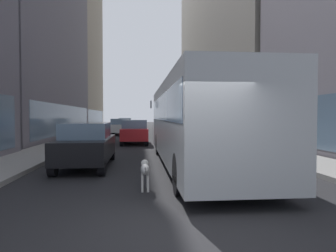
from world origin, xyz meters
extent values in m
plane|color=#232326|center=(0.00, 35.00, 0.00)|extent=(120.00, 120.00, 0.00)
cube|color=gray|center=(-5.70, 35.00, 0.07)|extent=(2.40, 110.00, 0.15)
cube|color=gray|center=(5.70, 35.00, 0.07)|extent=(2.40, 110.00, 0.15)
cube|color=slate|center=(-7.07, 22.22, 1.60)|extent=(0.08, 18.82, 2.40)
cube|color=#A0937F|center=(-11.90, 43.51, 14.43)|extent=(8.57, 19.39, 28.87)
cube|color=slate|center=(-7.63, 43.51, 1.60)|extent=(0.08, 17.45, 2.40)
cube|color=gray|center=(11.90, 25.38, 10.01)|extent=(9.92, 20.52, 20.02)
cube|color=slate|center=(6.96, 25.38, 1.60)|extent=(0.08, 18.47, 2.40)
cube|color=gray|center=(11.90, 44.00, 18.93)|extent=(9.66, 15.39, 37.86)
cube|color=slate|center=(7.09, 44.00, 1.60)|extent=(0.08, 13.85, 2.40)
cube|color=#999EA3|center=(1.20, 6.26, 1.67)|extent=(2.55, 11.50, 2.75)
cube|color=slate|center=(1.20, 6.26, 2.17)|extent=(2.57, 11.04, 0.90)
cube|color=black|center=(1.20, 11.96, 0.55)|extent=(2.55, 0.16, 0.44)
cylinder|color=black|center=(0.07, 9.81, 0.50)|extent=(0.30, 1.00, 1.00)
cylinder|color=black|center=(2.33, 9.81, 0.50)|extent=(0.30, 1.00, 1.00)
cylinder|color=black|center=(0.07, 2.11, 0.50)|extent=(0.30, 1.00, 1.00)
cylinder|color=black|center=(2.33, 2.11, 0.50)|extent=(0.30, 1.00, 1.00)
cube|color=silver|center=(-0.25, 11.41, 2.50)|extent=(0.08, 0.24, 0.40)
cube|color=silver|center=(-2.80, 25.73, 0.70)|extent=(1.79, 4.24, 0.75)
cube|color=slate|center=(-2.80, 25.52, 1.35)|extent=(1.65, 1.91, 0.55)
cylinder|color=black|center=(-3.59, 27.44, 0.32)|extent=(0.22, 0.64, 0.64)
cylinder|color=black|center=(-2.01, 27.44, 0.32)|extent=(0.22, 0.64, 0.64)
cylinder|color=black|center=(-3.59, 24.03, 0.32)|extent=(0.22, 0.64, 0.64)
cylinder|color=black|center=(-2.01, 24.03, 0.32)|extent=(0.22, 0.64, 0.64)
cube|color=black|center=(-2.80, 6.40, 0.70)|extent=(1.71, 4.36, 0.75)
cube|color=slate|center=(-2.80, 6.18, 1.35)|extent=(1.57, 1.96, 0.55)
cylinder|color=black|center=(-3.54, 8.16, 0.32)|extent=(0.22, 0.64, 0.64)
cylinder|color=black|center=(-2.06, 8.16, 0.32)|extent=(0.22, 0.64, 0.64)
cylinder|color=black|center=(-3.54, 4.63, 0.32)|extent=(0.22, 0.64, 0.64)
cylinder|color=black|center=(-2.06, 4.63, 0.32)|extent=(0.22, 0.64, 0.64)
cube|color=red|center=(-1.20, 15.67, 0.70)|extent=(1.75, 4.17, 0.75)
cube|color=slate|center=(-1.20, 15.46, 1.35)|extent=(1.61, 1.88, 0.55)
cylinder|color=black|center=(-1.96, 17.33, 0.32)|extent=(0.22, 0.64, 0.64)
cylinder|color=black|center=(-0.44, 17.33, 0.32)|extent=(0.22, 0.64, 0.64)
cylinder|color=black|center=(-1.96, 14.00, 0.32)|extent=(0.22, 0.64, 0.64)
cylinder|color=black|center=(-0.44, 14.00, 0.32)|extent=(0.22, 0.64, 0.64)
cube|color=#4C6BB7|center=(2.80, 29.38, 0.70)|extent=(1.74, 4.13, 0.75)
cube|color=slate|center=(2.80, 29.17, 1.35)|extent=(1.60, 1.86, 0.55)
cylinder|color=black|center=(2.04, 31.03, 0.32)|extent=(0.22, 0.64, 0.64)
cylinder|color=black|center=(3.56, 31.03, 0.32)|extent=(0.22, 0.64, 0.64)
cylinder|color=black|center=(2.04, 27.73, 0.32)|extent=(0.22, 0.64, 0.64)
cylinder|color=black|center=(3.56, 27.73, 0.32)|extent=(0.22, 0.64, 0.64)
cube|color=#B7BABF|center=(-2.80, 36.96, 0.70)|extent=(1.75, 4.69, 0.75)
cube|color=slate|center=(-2.80, 36.72, 1.35)|extent=(1.61, 2.11, 0.55)
cylinder|color=black|center=(-3.56, 38.88, 0.32)|extent=(0.22, 0.64, 0.64)
cylinder|color=black|center=(-2.04, 38.88, 0.32)|extent=(0.22, 0.64, 0.64)
cylinder|color=black|center=(-3.56, 35.03, 0.32)|extent=(0.22, 0.64, 0.64)
cylinder|color=black|center=(-2.04, 35.03, 0.32)|extent=(0.22, 0.64, 0.64)
cube|color=slate|center=(2.80, 16.11, 0.70)|extent=(1.87, 4.10, 0.75)
cube|color=slate|center=(2.80, 15.90, 1.35)|extent=(1.72, 1.84, 0.55)
cylinder|color=black|center=(1.97, 17.74, 0.32)|extent=(0.22, 0.64, 0.64)
cylinder|color=black|center=(3.63, 17.74, 0.32)|extent=(0.22, 0.64, 0.64)
cylinder|color=black|center=(1.97, 14.47, 0.32)|extent=(0.22, 0.64, 0.64)
cylinder|color=black|center=(3.63, 14.47, 0.32)|extent=(0.22, 0.64, 0.64)
ellipsoid|color=white|center=(-0.75, 2.67, 0.53)|extent=(0.22, 0.60, 0.26)
sphere|color=white|center=(-0.75, 3.05, 0.62)|extent=(0.20, 0.20, 0.20)
sphere|color=black|center=(-0.81, 3.07, 0.64)|extent=(0.07, 0.07, 0.07)
sphere|color=black|center=(-0.69, 3.07, 0.64)|extent=(0.07, 0.07, 0.07)
cylinder|color=white|center=(-0.75, 2.27, 0.58)|extent=(0.03, 0.16, 0.19)
cylinder|color=white|center=(-0.82, 2.88, 0.20)|extent=(0.06, 0.06, 0.40)
cylinder|color=white|center=(-0.68, 2.88, 0.20)|extent=(0.06, 0.06, 0.40)
cylinder|color=white|center=(-0.82, 2.46, 0.20)|extent=(0.06, 0.06, 0.40)
cylinder|color=white|center=(-0.68, 2.46, 0.20)|extent=(0.06, 0.06, 0.40)
sphere|color=black|center=(-0.70, 2.77, 0.57)|extent=(0.04, 0.04, 0.04)
sphere|color=black|center=(-0.81, 2.59, 0.55)|extent=(0.04, 0.04, 0.04)
sphere|color=black|center=(-0.73, 2.49, 0.59)|extent=(0.04, 0.04, 0.04)
camera|label=1|loc=(-0.90, -4.95, 1.86)|focal=32.48mm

